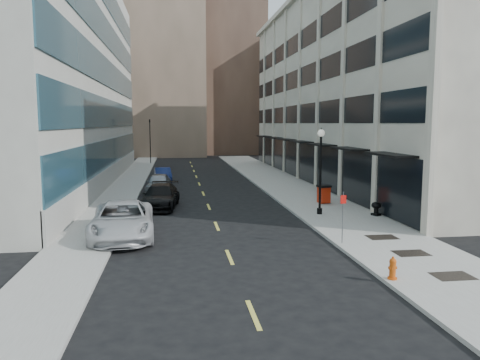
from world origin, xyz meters
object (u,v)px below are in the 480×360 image
object	(u,v)px
fire_hydrant	(393,268)
trash_bin	(324,194)
traffic_signal	(150,122)
car_white_van	(122,220)
lamppost	(321,164)
car_silver_sedan	(159,183)
urn_planter	(376,207)
sign_post	(343,210)
car_black_pickup	(160,196)
car_blue_sedan	(163,175)

from	to	relation	value
fire_hydrant	trash_bin	distance (m)	15.62
traffic_signal	fire_hydrant	bearing A→B (deg)	-77.81
car_white_van	lamppost	distance (m)	12.07
car_silver_sedan	urn_planter	bearing A→B (deg)	-39.57
urn_planter	sign_post	bearing A→B (deg)	-125.78
traffic_signal	trash_bin	size ratio (longest dim) A/B	5.56
car_black_pickup	fire_hydrant	bearing A→B (deg)	-55.48
trash_bin	urn_planter	world-z (taller)	trash_bin
sign_post	car_white_van	bearing A→B (deg)	155.50
car_black_pickup	fire_hydrant	size ratio (longest dim) A/B	6.59
car_black_pickup	car_blue_sedan	xyz separation A→B (m)	(-0.16, 14.00, -0.09)
car_white_van	trash_bin	bearing A→B (deg)	27.20
traffic_signal	fire_hydrant	distance (m)	51.42
car_blue_sedan	urn_planter	bearing A→B (deg)	-61.31
car_white_van	urn_planter	bearing A→B (deg)	8.39
car_black_pickup	urn_planter	size ratio (longest dim) A/B	6.61
car_white_van	sign_post	distance (m)	10.57
fire_hydrant	car_black_pickup	bearing A→B (deg)	116.65
car_silver_sedan	fire_hydrant	distance (m)	24.64
traffic_signal	urn_planter	world-z (taller)	traffic_signal
fire_hydrant	lamppost	distance (m)	12.19
car_black_pickup	trash_bin	bearing A→B (deg)	3.48
fire_hydrant	trash_bin	world-z (taller)	trash_bin
traffic_signal	car_white_van	bearing A→B (deg)	-89.05
car_white_van	car_silver_sedan	distance (m)	15.05
traffic_signal	trash_bin	distance (m)	37.39
traffic_signal	fire_hydrant	xyz separation A→B (m)	(10.80, -50.00, -5.17)
traffic_signal	car_silver_sedan	world-z (taller)	traffic_signal
traffic_signal	car_white_van	xyz separation A→B (m)	(0.70, -42.00, -4.83)
car_white_van	fire_hydrant	world-z (taller)	car_white_van
car_blue_sedan	trash_bin	distance (m)	18.38
car_blue_sedan	trash_bin	bearing A→B (deg)	-58.09
fire_hydrant	urn_planter	bearing A→B (deg)	67.25
fire_hydrant	traffic_signal	bearing A→B (deg)	100.86
trash_bin	sign_post	xyz separation A→B (m)	(-2.52, -10.42, 0.86)
car_silver_sedan	car_white_van	bearing A→B (deg)	-91.87
car_white_van	traffic_signal	bearing A→B (deg)	87.73
car_black_pickup	car_white_van	bearing A→B (deg)	-94.77
car_white_van	car_black_pickup	xyz separation A→B (m)	(1.60, 8.00, -0.11)
car_white_van	sign_post	world-z (taller)	sign_post
car_silver_sedan	trash_bin	world-z (taller)	car_silver_sedan
fire_hydrant	trash_bin	bearing A→B (deg)	79.39
car_white_van	car_silver_sedan	world-z (taller)	car_white_van
car_white_van	car_blue_sedan	size ratio (longest dim) A/B	1.53
trash_bin	sign_post	size ratio (longest dim) A/B	0.53
car_white_van	fire_hydrant	bearing A→B (deg)	-41.61
traffic_signal	fire_hydrant	world-z (taller)	traffic_signal
fire_hydrant	urn_planter	world-z (taller)	fire_hydrant
car_blue_sedan	fire_hydrant	size ratio (longest dim) A/B	5.13
traffic_signal	car_white_van	distance (m)	42.28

